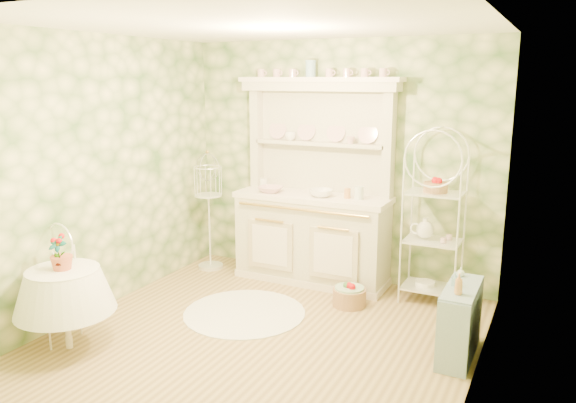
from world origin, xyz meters
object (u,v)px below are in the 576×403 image
at_px(bakers_rack, 434,218).
at_px(side_shelf, 460,325).
at_px(floor_basket, 349,296).
at_px(cafe_chair, 48,287).
at_px(round_table, 66,312).
at_px(birdcage_stand, 209,214).
at_px(kitchen_dresser, 313,183).

xyz_separation_m(bakers_rack, side_shelf, (0.48, -1.10, -0.61)).
relative_size(bakers_rack, floor_basket, 5.50).
bearing_deg(cafe_chair, round_table, -8.72).
bearing_deg(bakers_rack, cafe_chair, -139.87).
bearing_deg(birdcage_stand, kitchen_dresser, 6.74).
distance_m(round_table, floor_basket, 2.69).
relative_size(round_table, floor_basket, 2.06).
xyz_separation_m(cafe_chair, floor_basket, (2.13, 1.88, -0.38)).
distance_m(bakers_rack, floor_basket, 1.17).
xyz_separation_m(side_shelf, floor_basket, (-1.19, 0.61, -0.17)).
xyz_separation_m(birdcage_stand, floor_basket, (1.94, -0.35, -0.57)).
distance_m(round_table, birdcage_stand, 2.33).
distance_m(bakers_rack, cafe_chair, 3.71).
relative_size(cafe_chair, floor_basket, 2.99).
xyz_separation_m(round_table, birdcage_stand, (-0.09, 2.30, 0.34)).
relative_size(birdcage_stand, floor_basket, 4.17).
relative_size(bakers_rack, birdcage_stand, 1.32).
relative_size(bakers_rack, side_shelf, 2.75).
height_order(birdcage_stand, floor_basket, birdcage_stand).
height_order(kitchen_dresser, birdcage_stand, kitchen_dresser).
xyz_separation_m(kitchen_dresser, bakers_rack, (1.35, -0.01, -0.25)).
distance_m(side_shelf, cafe_chair, 3.55).
bearing_deg(round_table, bakers_rack, 43.68).
height_order(side_shelf, floor_basket, side_shelf).
bearing_deg(kitchen_dresser, side_shelf, -31.21).
xyz_separation_m(kitchen_dresser, side_shelf, (1.83, -1.11, -0.87)).
bearing_deg(side_shelf, birdcage_stand, 159.67).
bearing_deg(round_table, cafe_chair, 165.98).
relative_size(kitchen_dresser, cafe_chair, 2.36).
bearing_deg(kitchen_dresser, birdcage_stand, -173.26).
bearing_deg(round_table, birdcage_stand, 92.25).
bearing_deg(kitchen_dresser, round_table, -116.08).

